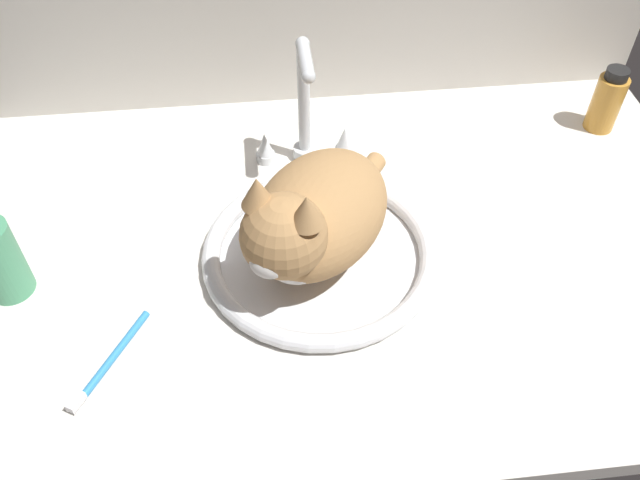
{
  "coord_description": "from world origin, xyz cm",
  "views": [
    {
      "loc": [
        -10.78,
        -66.3,
        75.8
      ],
      "look_at": [
        -3.71,
        -2.61,
        7.0
      ],
      "focal_mm": 36.63,
      "sensor_mm": 36.0,
      "label": 1
    }
  ],
  "objects": [
    {
      "name": "faucet",
      "position": [
        -3.71,
        19.89,
        12.08
      ],
      "size": [
        16.74,
        11.77,
        22.94
      ],
      "color": "silver",
      "rests_on": "countertop"
    },
    {
      "name": "cat",
      "position": [
        -5.02,
        -4.52,
        13.4
      ],
      "size": [
        27.81,
        31.96,
        19.29
      ],
      "color": "tan",
      "rests_on": "sink_basin"
    },
    {
      "name": "amber_bottle",
      "position": [
        50.02,
        23.58,
        8.61
      ],
      "size": [
        5.18,
        5.18,
        11.94
      ],
      "color": "gold",
      "rests_on": "countertop"
    },
    {
      "name": "backsplash_wall",
      "position": [
        0.0,
        39.43,
        19.56
      ],
      "size": [
        121.85,
        2.4,
        39.12
      ],
      "primitive_type": "cube",
      "color": "beige",
      "rests_on": "ground"
    },
    {
      "name": "sink_basin",
      "position": [
        -3.71,
        -2.61,
        4.2
      ],
      "size": [
        34.74,
        34.74,
        2.72
      ],
      "color": "white",
      "rests_on": "countertop"
    },
    {
      "name": "countertop",
      "position": [
        0.0,
        0.0,
        1.5
      ],
      "size": [
        121.85,
        76.47,
        3.0
      ],
      "primitive_type": "cube",
      "color": "silver",
      "rests_on": "ground"
    },
    {
      "name": "toothbrush",
      "position": [
        -32.85,
        -17.88,
        3.63
      ],
      "size": [
        9.13,
        14.77,
        1.7
      ],
      "color": "#338CD1",
      "rests_on": "countertop"
    }
  ]
}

